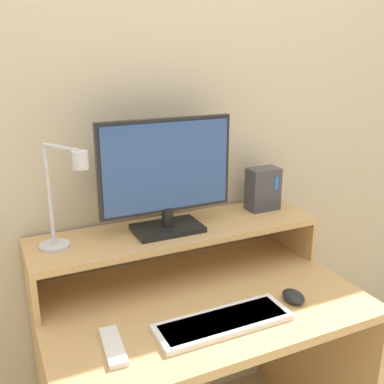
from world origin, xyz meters
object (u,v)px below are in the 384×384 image
(mouse, at_px, (293,296))
(remote_control, at_px, (113,346))
(keyboard, at_px, (223,322))
(desk_lamp, at_px, (63,201))
(monitor, at_px, (166,175))
(router_dock, at_px, (263,189))

(mouse, bearing_deg, remote_control, 178.99)
(keyboard, bearing_deg, desk_lamp, 139.59)
(desk_lamp, height_order, keyboard, desk_lamp)
(monitor, relative_size, mouse, 5.40)
(monitor, bearing_deg, router_dock, 6.25)
(desk_lamp, relative_size, remote_control, 1.94)
(remote_control, bearing_deg, monitor, 47.77)
(mouse, bearing_deg, router_dock, 72.13)
(keyboard, relative_size, remote_control, 2.36)
(desk_lamp, bearing_deg, monitor, 4.92)
(monitor, xyz_separation_m, keyboard, (0.03, -0.35, -0.36))
(monitor, distance_m, router_dock, 0.43)
(router_dock, distance_m, mouse, 0.46)
(desk_lamp, xyz_separation_m, remote_control, (0.05, -0.29, -0.33))
(monitor, relative_size, desk_lamp, 1.37)
(desk_lamp, distance_m, keyboard, 0.59)
(keyboard, xyz_separation_m, mouse, (0.26, 0.02, 0.01))
(remote_control, bearing_deg, router_dock, 27.30)
(router_dock, bearing_deg, remote_control, -152.70)
(desk_lamp, xyz_separation_m, router_dock, (0.75, 0.07, -0.08))
(monitor, xyz_separation_m, mouse, (0.29, -0.33, -0.35))
(mouse, bearing_deg, monitor, 131.94)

